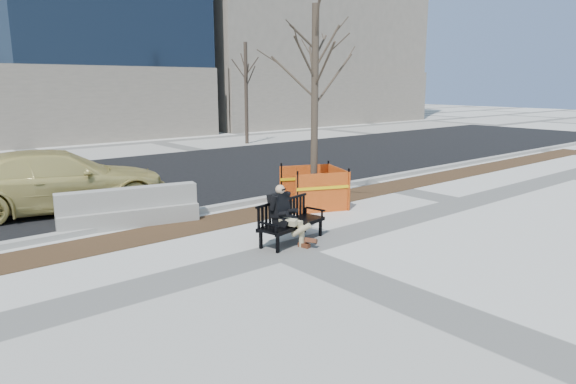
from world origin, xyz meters
The scene contains 10 objects.
ground centered at (0.00, 0.00, 0.00)m, with size 120.00×120.00×0.00m, color beige.
mulch_strip centered at (0.00, 2.60, 0.00)m, with size 40.00×1.20×0.02m, color #47301C.
asphalt_street centered at (0.00, 8.80, 0.00)m, with size 60.00×10.40×0.01m, color black.
curb centered at (0.00, 3.55, 0.06)m, with size 60.00×0.25×0.12m, color #9E9B93.
bench centered at (0.46, 0.33, 0.00)m, with size 1.60×0.57×0.85m, color black, non-canonical shape.
seated_man centered at (0.25, 0.33, 0.00)m, with size 0.50×0.84×1.18m, color black, non-canonical shape.
tree_fence centered at (2.84, 2.27, 0.00)m, with size 2.13×2.13×5.33m, color orange, non-canonical shape.
sedan centered at (-2.29, 5.98, 0.00)m, with size 2.12×5.21×1.51m, color tan.
jersey_barrier_left centered at (-1.54, 3.56, 0.00)m, with size 3.01×0.60×0.86m, color gray, non-canonical shape.
far_tree_right centered at (9.64, 14.87, 0.00)m, with size 2.06×2.06×5.56m, color #3F3228, non-canonical shape.
Camera 1 is at (-5.85, -7.15, 3.12)m, focal length 31.89 mm.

